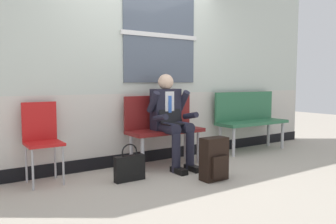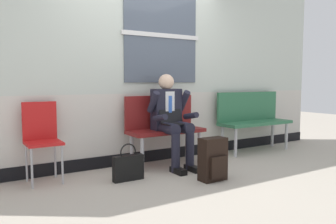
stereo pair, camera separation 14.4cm
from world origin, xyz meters
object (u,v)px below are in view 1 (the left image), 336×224
bench_empty (249,116)px  folding_chair (42,135)px  bench_with_person (163,125)px  backpack (214,159)px  handbag (130,167)px  person_seated (171,118)px

bench_empty → folding_chair: (-3.33, 0.03, -0.02)m
bench_with_person → backpack: 1.04m
folding_chair → backpack: bearing=-31.5°
bench_empty → handbag: 2.56m
folding_chair → bench_with_person: bearing=-1.3°
bench_with_person → handbag: (-0.76, -0.47, -0.39)m
bench_with_person → folding_chair: (-1.60, 0.04, -0.00)m
backpack → folding_chair: size_ratio=0.55×
bench_empty → handbag: size_ratio=3.05×
bench_with_person → person_seated: 0.23m
bench_with_person → person_seated: person_seated is taller
person_seated → handbag: (-0.76, -0.27, -0.51)m
bench_with_person → bench_empty: (1.72, 0.00, 0.01)m
handbag → folding_chair: (-0.84, 0.51, 0.39)m
backpack → bench_empty: bearing=31.0°
bench_with_person → folding_chair: bench_with_person is taller
backpack → folding_chair: folding_chair is taller
bench_empty → handbag: (-2.49, -0.47, -0.41)m
bench_with_person → person_seated: (-0.00, -0.20, 0.12)m
backpack → handbag: (-0.83, 0.52, -0.08)m
handbag → person_seated: bearing=19.4°
backpack → handbag: 0.98m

